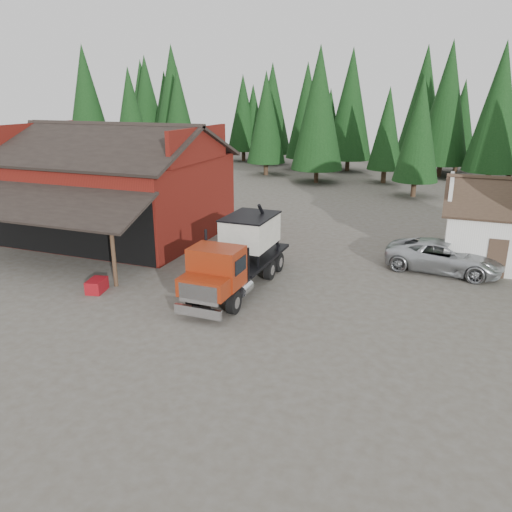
% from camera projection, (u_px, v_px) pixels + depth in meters
% --- Properties ---
extents(ground, '(120.00, 120.00, 0.00)m').
position_uv_depth(ground, '(200.00, 322.00, 20.31)').
color(ground, '#494439').
rests_on(ground, ground).
extents(red_barn, '(12.80, 13.63, 7.18)m').
position_uv_depth(red_barn, '(116.00, 194.00, 32.01)').
color(red_barn, '#5E140F').
rests_on(red_barn, ground).
extents(conifer_backdrop, '(76.00, 16.00, 16.00)m').
position_uv_depth(conifer_backdrop, '(367.00, 174.00, 57.53)').
color(conifer_backdrop, black).
rests_on(conifer_backdrop, ground).
extents(near_pine_a, '(4.40, 4.40, 11.40)m').
position_uv_depth(near_pine_a, '(131.00, 118.00, 50.66)').
color(near_pine_a, '#382619').
rests_on(near_pine_a, ground).
extents(near_pine_b, '(3.96, 3.96, 10.40)m').
position_uv_depth(near_pine_b, '(419.00, 129.00, 43.01)').
color(near_pine_b, '#382619').
rests_on(near_pine_b, ground).
extents(near_pine_d, '(5.28, 5.28, 13.40)m').
position_uv_depth(near_pine_d, '(319.00, 108.00, 49.50)').
color(near_pine_d, '#382619').
rests_on(near_pine_d, ground).
extents(feed_truck, '(2.45, 8.31, 3.74)m').
position_uv_depth(feed_truck, '(239.00, 253.00, 23.32)').
color(feed_truck, black).
rests_on(feed_truck, ground).
extents(silver_car, '(6.05, 3.29, 1.61)m').
position_uv_depth(silver_car, '(444.00, 257.00, 25.83)').
color(silver_car, '#ABAFB3').
rests_on(silver_car, ground).
extents(equip_box, '(0.93, 1.23, 0.60)m').
position_uv_depth(equip_box, '(97.00, 286.00, 23.32)').
color(equip_box, maroon).
rests_on(equip_box, ground).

